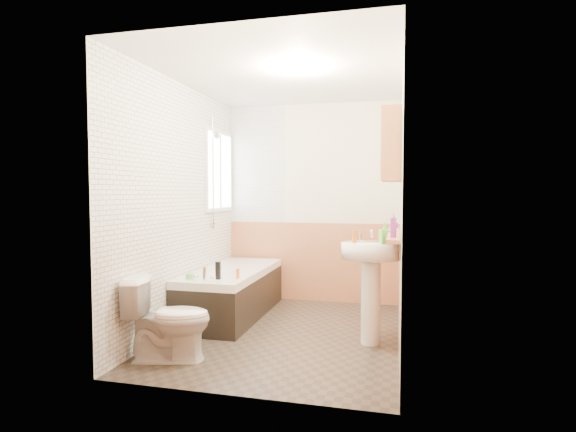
{
  "coord_description": "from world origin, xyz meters",
  "views": [
    {
      "loc": [
        1.08,
        -4.21,
        1.38
      ],
      "look_at": [
        0.0,
        0.15,
        1.15
      ],
      "focal_mm": 28.0,
      "sensor_mm": 36.0,
      "label": 1
    }
  ],
  "objects_px": {
    "medicine_cabinet": "(392,147)",
    "toilet": "(169,319)",
    "bathtub": "(232,291)",
    "pine_shelf": "(394,234)",
    "sink": "(371,272)"
  },
  "relations": [
    {
      "from": "toilet",
      "to": "pine_shelf",
      "type": "xyz_separation_m",
      "value": [
        1.8,
        0.7,
        0.68
      ]
    },
    {
      "from": "toilet",
      "to": "pine_shelf",
      "type": "height_order",
      "value": "pine_shelf"
    },
    {
      "from": "sink",
      "to": "medicine_cabinet",
      "type": "distance_m",
      "value": 1.14
    },
    {
      "from": "pine_shelf",
      "to": "bathtub",
      "type": "bearing_deg",
      "value": 158.63
    },
    {
      "from": "bathtub",
      "to": "toilet",
      "type": "relative_size",
      "value": 2.44
    },
    {
      "from": "bathtub",
      "to": "medicine_cabinet",
      "type": "height_order",
      "value": "medicine_cabinet"
    },
    {
      "from": "bathtub",
      "to": "toilet",
      "type": "distance_m",
      "value": 1.39
    },
    {
      "from": "toilet",
      "to": "sink",
      "type": "distance_m",
      "value": 1.82
    },
    {
      "from": "bathtub",
      "to": "medicine_cabinet",
      "type": "xyz_separation_m",
      "value": [
        1.74,
        -0.69,
        1.5
      ]
    },
    {
      "from": "toilet",
      "to": "sink",
      "type": "xyz_separation_m",
      "value": [
        1.6,
        0.8,
        0.32
      ]
    },
    {
      "from": "bathtub",
      "to": "sink",
      "type": "distance_m",
      "value": 1.72
    },
    {
      "from": "pine_shelf",
      "to": "sink",
      "type": "bearing_deg",
      "value": 152.78
    },
    {
      "from": "medicine_cabinet",
      "to": "bathtub",
      "type": "bearing_deg",
      "value": 158.41
    },
    {
      "from": "medicine_cabinet",
      "to": "toilet",
      "type": "bearing_deg",
      "value": -158.49
    },
    {
      "from": "toilet",
      "to": "pine_shelf",
      "type": "bearing_deg",
      "value": -83.5
    }
  ]
}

